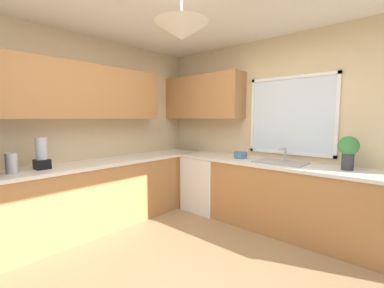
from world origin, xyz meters
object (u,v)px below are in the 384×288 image
(kettle, at_px, (12,163))
(sink_assembly, at_px, (280,162))
(bowl, at_px, (240,155))
(blender_appliance, at_px, (42,155))
(potted_plant, at_px, (348,149))
(dishwasher, at_px, (207,183))

(kettle, xyz_separation_m, sink_assembly, (1.82, 2.49, -0.10))
(bowl, bearing_deg, kettle, -116.34)
(blender_appliance, bearing_deg, sink_assembly, 50.04)
(sink_assembly, bearing_deg, potted_plant, 3.36)
(kettle, bearing_deg, bowl, 63.66)
(sink_assembly, height_order, potted_plant, potted_plant)
(dishwasher, relative_size, kettle, 3.96)
(sink_assembly, xyz_separation_m, bowl, (-0.59, -0.01, 0.03))
(kettle, distance_m, potted_plant, 3.61)
(dishwasher, height_order, blender_appliance, blender_appliance)
(kettle, height_order, sink_assembly, kettle)
(dishwasher, xyz_separation_m, kettle, (-0.64, -2.46, 0.57))
(kettle, height_order, bowl, kettle)
(potted_plant, bearing_deg, dishwasher, -177.62)
(dishwasher, distance_m, bowl, 0.78)
(dishwasher, relative_size, bowl, 4.42)
(dishwasher, xyz_separation_m, sink_assembly, (1.18, 0.04, 0.48))
(kettle, relative_size, potted_plant, 0.56)
(kettle, relative_size, blender_appliance, 0.59)
(dishwasher, height_order, sink_assembly, sink_assembly)
(sink_assembly, height_order, bowl, sink_assembly)
(potted_plant, bearing_deg, kettle, -135.35)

